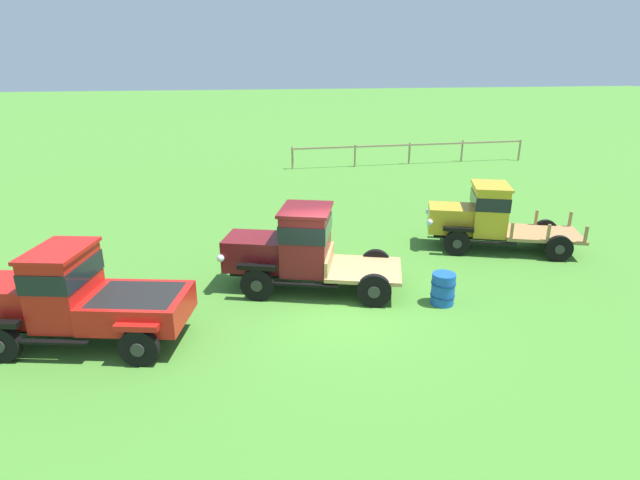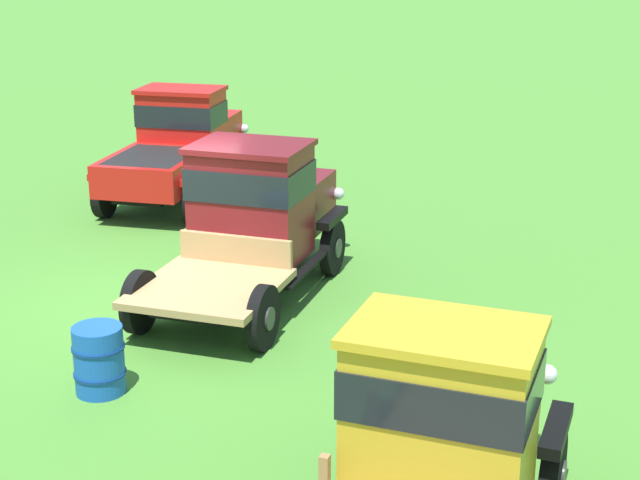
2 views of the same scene
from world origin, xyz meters
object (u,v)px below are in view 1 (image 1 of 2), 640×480
(vintage_truck_second_in_line, at_px, (298,247))
(vintage_truck_foreground_near, at_px, (77,297))
(vintage_truck_midrow_center, at_px, (485,216))
(oil_drum_beside_row, at_px, (443,289))

(vintage_truck_second_in_line, bearing_deg, vintage_truck_foreground_near, -161.49)
(vintage_truck_second_in_line, xyz_separation_m, vintage_truck_midrow_center, (6.47, 1.78, -0.08))
(oil_drum_beside_row, bearing_deg, vintage_truck_second_in_line, 152.79)
(vintage_truck_second_in_line, height_order, oil_drum_beside_row, vintage_truck_second_in_line)
(vintage_truck_foreground_near, height_order, oil_drum_beside_row, vintage_truck_foreground_near)
(vintage_truck_midrow_center, relative_size, oil_drum_beside_row, 6.18)
(vintage_truck_second_in_line, height_order, vintage_truck_midrow_center, vintage_truck_second_in_line)
(vintage_truck_foreground_near, xyz_separation_m, vintage_truck_second_in_line, (5.08, 1.70, 0.12))
(vintage_truck_foreground_near, xyz_separation_m, oil_drum_beside_row, (8.46, -0.04, -0.64))
(vintage_truck_foreground_near, height_order, vintage_truck_midrow_center, vintage_truck_foreground_near)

